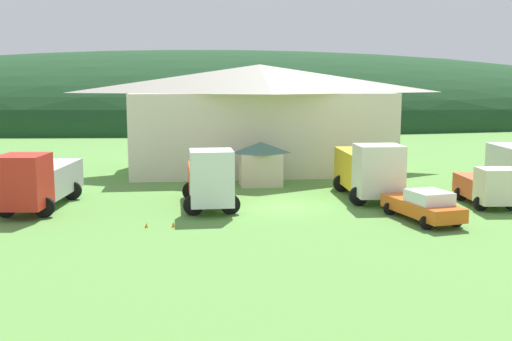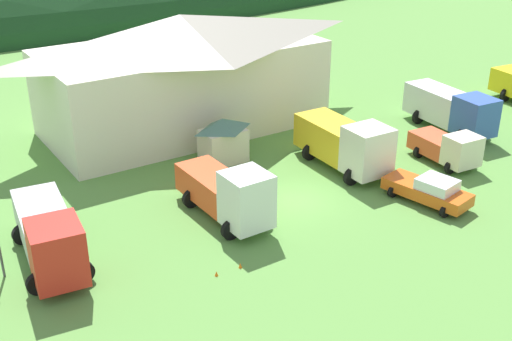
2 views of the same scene
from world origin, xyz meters
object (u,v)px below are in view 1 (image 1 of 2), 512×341
(play_shed_cream, at_px, (261,163))
(traffic_cone_near_pickup, at_px, (173,227))
(heavy_rig_white, at_px, (210,179))
(heavy_rig_striped, at_px, (368,169))
(traffic_cone_mid_row, at_px, (146,228))
(service_pickup_orange, at_px, (423,205))
(depot_building, at_px, (259,117))
(crane_truck_red, at_px, (39,180))
(light_truck_cream, at_px, (488,186))

(play_shed_cream, distance_m, traffic_cone_near_pickup, 12.92)
(heavy_rig_white, height_order, heavy_rig_striped, heavy_rig_striped)
(traffic_cone_mid_row, bearing_deg, heavy_rig_white, 52.62)
(play_shed_cream, xyz_separation_m, service_pickup_orange, (6.97, -11.64, -0.73))
(traffic_cone_near_pickup, distance_m, traffic_cone_mid_row, 1.32)
(heavy_rig_striped, bearing_deg, depot_building, -154.96)
(depot_building, distance_m, traffic_cone_near_pickup, 20.12)
(heavy_rig_white, bearing_deg, depot_building, 161.25)
(crane_truck_red, xyz_separation_m, heavy_rig_white, (9.56, -0.87, 0.03))
(crane_truck_red, distance_m, heavy_rig_striped, 19.37)
(depot_building, distance_m, heavy_rig_white, 15.08)
(depot_building, relative_size, service_pickup_orange, 3.99)
(depot_building, distance_m, traffic_cone_mid_row, 20.55)
(service_pickup_orange, bearing_deg, traffic_cone_near_pickup, -102.20)
(crane_truck_red, relative_size, traffic_cone_near_pickup, 14.88)
(crane_truck_red, relative_size, light_truck_cream, 1.67)
(heavy_rig_striped, relative_size, traffic_cone_mid_row, 14.94)
(traffic_cone_mid_row, bearing_deg, service_pickup_orange, -1.00)
(depot_building, distance_m, play_shed_cream, 7.64)
(light_truck_cream, bearing_deg, service_pickup_orange, -53.93)
(crane_truck_red, xyz_separation_m, traffic_cone_near_pickup, (7.55, -5.26, -1.66))
(light_truck_cream, distance_m, service_pickup_orange, 6.08)
(depot_building, distance_m, service_pickup_orange, 20.02)
(depot_building, height_order, traffic_cone_mid_row, depot_building)
(service_pickup_orange, bearing_deg, crane_truck_red, -116.35)
(traffic_cone_near_pickup, bearing_deg, depot_building, 70.43)
(light_truck_cream, bearing_deg, heavy_rig_white, -90.77)
(service_pickup_orange, xyz_separation_m, traffic_cone_near_pickup, (-12.77, 0.20, -0.83))
(heavy_rig_white, relative_size, traffic_cone_near_pickup, 12.75)
(heavy_rig_white, height_order, light_truck_cream, heavy_rig_white)
(play_shed_cream, xyz_separation_m, heavy_rig_striped, (5.99, -5.28, 0.26))
(depot_building, relative_size, traffic_cone_mid_row, 43.03)
(crane_truck_red, bearing_deg, play_shed_cream, 121.90)
(heavy_rig_white, height_order, service_pickup_orange, heavy_rig_white)
(play_shed_cream, xyz_separation_m, traffic_cone_mid_row, (-7.12, -11.39, -1.56))
(heavy_rig_white, relative_size, service_pickup_orange, 1.33)
(depot_building, bearing_deg, heavy_rig_white, -107.96)
(crane_truck_red, distance_m, heavy_rig_white, 9.60)
(crane_truck_red, distance_m, light_truck_cream, 25.58)
(depot_building, xyz_separation_m, service_pickup_orange, (6.19, -18.71, -3.52))
(heavy_rig_white, xyz_separation_m, light_truck_cream, (15.92, -1.39, -0.51))
(crane_truck_red, bearing_deg, heavy_rig_white, 91.88)
(light_truck_cream, bearing_deg, traffic_cone_mid_row, -77.04)
(depot_building, xyz_separation_m, crane_truck_red, (-14.13, -13.24, -2.69))
(depot_building, bearing_deg, service_pickup_orange, -71.69)
(heavy_rig_striped, bearing_deg, traffic_cone_mid_row, -62.86)
(depot_building, bearing_deg, traffic_cone_near_pickup, -109.57)
(heavy_rig_striped, distance_m, traffic_cone_mid_row, 14.58)
(service_pickup_orange, relative_size, traffic_cone_mid_row, 10.78)
(light_truck_cream, relative_size, service_pickup_orange, 0.93)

